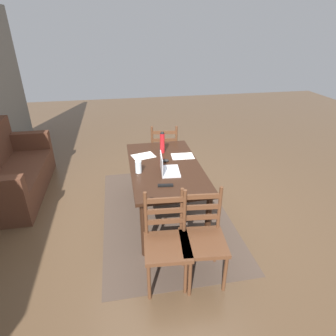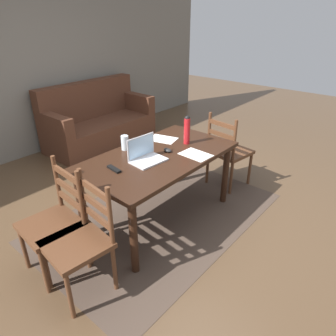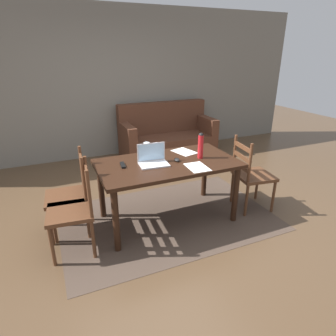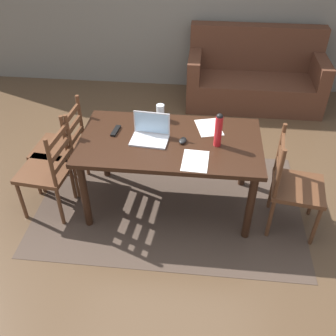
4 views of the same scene
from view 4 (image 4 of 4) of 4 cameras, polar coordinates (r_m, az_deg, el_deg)
name	(u,v)px [view 4 (image 4 of 4)]	position (r m, az deg, el deg)	size (l,w,h in m)	color
ground_plane	(170,202)	(3.80, 0.29, -5.17)	(14.00, 14.00, 0.00)	brown
area_rug	(170,202)	(3.80, 0.29, -5.13)	(2.55, 1.67, 0.01)	#47382D
dining_table	(170,149)	(3.39, 0.32, 2.89)	(1.60, 0.88, 0.75)	black
chair_left_near	(49,170)	(3.62, -17.42, -0.33)	(0.48, 0.48, 0.95)	#56331E
chair_left_far	(62,148)	(3.88, -15.67, 2.92)	(0.47, 0.47, 0.95)	#56331E
chair_right_near	(293,186)	(3.46, 18.29, -2.57)	(0.50, 0.50, 0.95)	#56331E
couch	(254,78)	(5.50, 12.76, 13.06)	(1.80, 0.80, 1.00)	#512D1E
laptop	(150,133)	(3.33, -2.64, 5.33)	(0.34, 0.25, 0.23)	silver
water_bottle	(218,129)	(3.21, 7.58, 5.77)	(0.06, 0.06, 0.31)	red
drinking_glass	(160,112)	(3.60, -1.15, 8.38)	(0.08, 0.08, 0.15)	silver
computer_mouse	(183,140)	(3.30, 2.23, 4.15)	(0.06, 0.10, 0.03)	black
tv_remote	(116,131)	(3.48, -7.86, 5.56)	(0.04, 0.17, 0.02)	black
paper_stack_left	(209,127)	(3.52, 6.16, 6.06)	(0.21, 0.30, 0.00)	white
paper_stack_right	(195,161)	(3.10, 4.11, 1.07)	(0.21, 0.30, 0.00)	white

